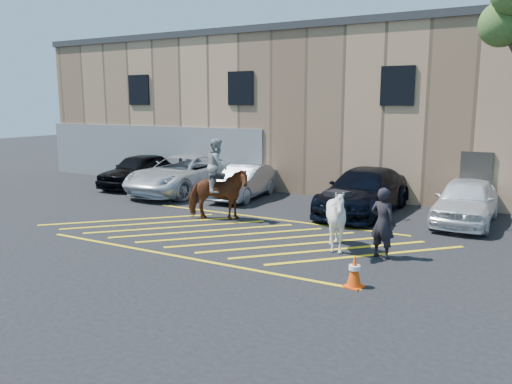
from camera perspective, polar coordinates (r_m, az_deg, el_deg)
The scene contains 12 objects.
ground at distance 15.41m, azimuth -2.05°, elevation -4.71°, with size 90.00×90.00×0.00m, color black.
car_black_suv at distance 24.42m, azimuth -13.19°, elevation 2.43°, with size 1.86×4.61×1.57m, color black.
car_white_pickup at distance 22.39m, azimuth -8.33°, elevation 2.03°, with size 2.75×5.97×1.66m, color silver.
car_silver_sedan at distance 20.91m, azimuth -1.39°, elevation 1.18°, with size 1.47×4.21×1.39m, color #9A9FA8.
car_blue_suv at distance 18.48m, azimuth 12.24°, elevation 0.09°, with size 2.23×5.48×1.59m, color black.
car_white_suv at distance 17.91m, azimuth 22.85°, elevation -0.95°, with size 1.77×4.41×1.50m, color white.
handler at distance 13.19m, azimuth 14.28°, elevation -3.45°, with size 0.67×0.44×1.84m, color black.
warehouse at distance 25.93m, azimuth 11.78°, elevation 9.27°, with size 32.42×10.20×7.30m.
hatching_zone at distance 15.16m, azimuth -2.64°, elevation -4.95°, with size 12.60×5.12×0.01m.
mounted_bay at distance 16.93m, azimuth -4.41°, elevation 0.51°, with size 2.32×1.76×2.79m.
saddled_white at distance 13.57m, azimuth 9.22°, elevation -3.03°, with size 1.84×1.96×1.76m.
traffic_cone at distance 11.14m, azimuth 11.19°, elevation -8.83°, with size 0.46×0.46×0.73m.
Camera 1 is at (7.66, -12.78, 3.95)m, focal length 35.00 mm.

